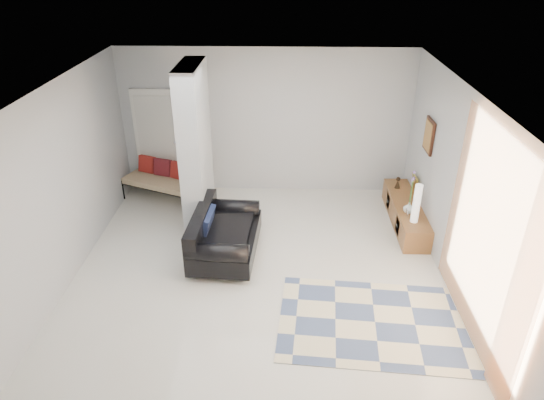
{
  "coord_description": "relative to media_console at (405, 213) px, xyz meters",
  "views": [
    {
      "loc": [
        0.39,
        -5.81,
        4.43
      ],
      "look_at": [
        0.2,
        0.6,
        1.01
      ],
      "focal_mm": 32.0,
      "sensor_mm": 36.0,
      "label": 1
    }
  ],
  "objects": [
    {
      "name": "floor",
      "position": [
        -2.52,
        -1.7,
        -0.2
      ],
      "size": [
        6.0,
        6.0,
        0.0
      ],
      "primitive_type": "plane",
      "color": "beige",
      "rests_on": "ground"
    },
    {
      "name": "ceiling",
      "position": [
        -2.52,
        -1.7,
        2.6
      ],
      "size": [
        6.0,
        6.0,
        0.0
      ],
      "primitive_type": "plane",
      "rotation": [
        3.14,
        0.0,
        0.0
      ],
      "color": "white",
      "rests_on": "wall_back"
    },
    {
      "name": "wall_back",
      "position": [
        -2.52,
        1.3,
        1.2
      ],
      "size": [
        6.0,
        0.0,
        6.0
      ],
      "primitive_type": "plane",
      "rotation": [
        1.57,
        0.0,
        0.0
      ],
      "color": "silver",
      "rests_on": "ground"
    },
    {
      "name": "wall_front",
      "position": [
        -2.52,
        -4.7,
        1.2
      ],
      "size": [
        6.0,
        0.0,
        6.0
      ],
      "primitive_type": "plane",
      "rotation": [
        -1.57,
        0.0,
        0.0
      ],
      "color": "silver",
      "rests_on": "ground"
    },
    {
      "name": "wall_left",
      "position": [
        -5.27,
        -1.7,
        1.2
      ],
      "size": [
        0.0,
        6.0,
        6.0
      ],
      "primitive_type": "plane",
      "rotation": [
        1.57,
        0.0,
        1.57
      ],
      "color": "silver",
      "rests_on": "ground"
    },
    {
      "name": "wall_right",
      "position": [
        0.23,
        -1.7,
        1.2
      ],
      "size": [
        0.0,
        6.0,
        6.0
      ],
      "primitive_type": "plane",
      "rotation": [
        1.57,
        0.0,
        -1.57
      ],
      "color": "silver",
      "rests_on": "ground"
    },
    {
      "name": "partition_column",
      "position": [
        -3.62,
        -0.1,
        1.2
      ],
      "size": [
        0.35,
        1.2,
        2.8
      ],
      "primitive_type": "cube",
      "color": "#AEB2B5",
      "rests_on": "floor"
    },
    {
      "name": "hallway_door",
      "position": [
        -4.62,
        1.26,
        0.82
      ],
      "size": [
        0.85,
        0.06,
        2.04
      ],
      "primitive_type": "cube",
      "color": "white",
      "rests_on": "floor"
    },
    {
      "name": "curtain",
      "position": [
        0.15,
        -2.85,
        1.25
      ],
      "size": [
        0.0,
        2.55,
        2.55
      ],
      "primitive_type": "plane",
      "rotation": [
        1.57,
        0.0,
        1.57
      ],
      "color": "#FF8E43",
      "rests_on": "wall_right"
    },
    {
      "name": "wall_art",
      "position": [
        0.2,
        -0.0,
        1.45
      ],
      "size": [
        0.04,
        0.45,
        0.55
      ],
      "primitive_type": "cube",
      "color": "#36190E",
      "rests_on": "wall_right"
    },
    {
      "name": "media_console",
      "position": [
        0.0,
        0.0,
        0.0
      ],
      "size": [
        0.45,
        1.99,
        0.8
      ],
      "color": "brown",
      "rests_on": "floor"
    },
    {
      "name": "loveseat",
      "position": [
        -3.12,
        -1.07,
        0.15
      ],
      "size": [
        1.04,
        1.68,
        0.76
      ],
      "rotation": [
        0.0,
        0.0,
        -0.06
      ],
      "color": "silver",
      "rests_on": "floor"
    },
    {
      "name": "daybed",
      "position": [
        -4.43,
        0.79,
        0.22
      ],
      "size": [
        1.73,
        1.23,
        0.77
      ],
      "rotation": [
        0.0,
        0.0,
        -0.39
      ],
      "color": "black",
      "rests_on": "floor"
    },
    {
      "name": "area_rug",
      "position": [
        -0.92,
        -2.6,
        -0.2
      ],
      "size": [
        2.63,
        1.86,
        0.01
      ],
      "primitive_type": "cube",
      "rotation": [
        0.0,
        0.0,
        -0.08
      ],
      "color": "beige",
      "rests_on": "floor"
    },
    {
      "name": "cylinder_lamp",
      "position": [
        -0.02,
        -0.63,
        0.53
      ],
      "size": [
        0.12,
        0.12,
        0.66
      ],
      "primitive_type": "cylinder",
      "color": "silver",
      "rests_on": "media_console"
    },
    {
      "name": "bronze_figurine",
      "position": [
        -0.05,
        0.59,
        0.3
      ],
      "size": [
        0.11,
        0.11,
        0.22
      ],
      "primitive_type": null,
      "rotation": [
        0.0,
        0.0,
        -0.03
      ],
      "color": "black",
      "rests_on": "media_console"
    },
    {
      "name": "vase",
      "position": [
        -0.05,
        -0.34,
        0.29
      ],
      "size": [
        0.21,
        0.21,
        0.19
      ],
      "primitive_type": "imported",
      "rotation": [
        0.0,
        0.0,
        0.13
      ],
      "color": "white",
      "rests_on": "media_console"
    }
  ]
}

